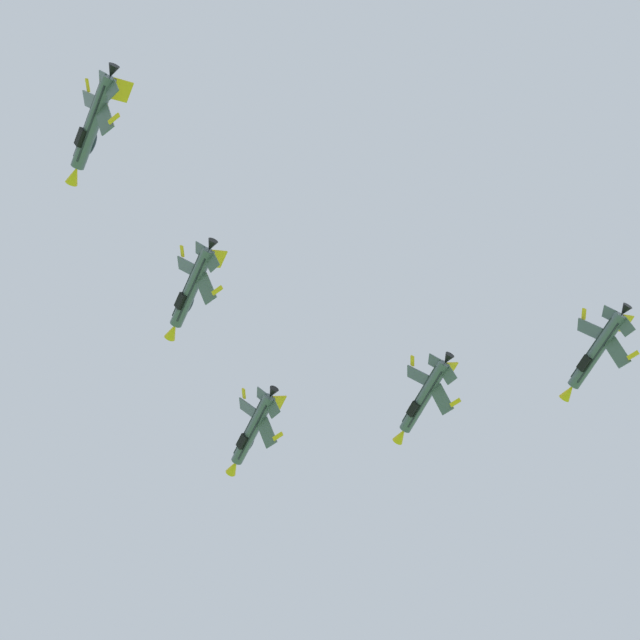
{
  "coord_description": "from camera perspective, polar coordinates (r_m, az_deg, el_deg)",
  "views": [
    {
      "loc": [
        -5.22,
        -2.16,
        1.79
      ],
      "look_at": [
        1.97,
        52.24,
        113.24
      ],
      "focal_mm": 51.28,
      "sensor_mm": 36.0,
      "label": 1
    }
  ],
  "objects": [
    {
      "name": "fighter_jet_left_outer",
      "position": [
        115.67,
        -14.01,
        11.72
      ],
      "size": [
        7.68,
        15.59,
        8.52
      ],
      "rotation": [
        0.0,
        1.0,
        0.31
      ],
      "color": "#4C5666"
    },
    {
      "name": "fighter_jet_right_outer",
      "position": [
        129.77,
        16.82,
        -1.95
      ],
      "size": [
        7.66,
        15.59,
        8.45
      ],
      "rotation": [
        0.0,
        0.99,
        0.31
      ],
      "color": "#4C5666"
    },
    {
      "name": "fighter_jet_left_wing",
      "position": [
        123.74,
        -8.04,
        1.88
      ],
      "size": [
        7.67,
        15.59,
        7.89
      ],
      "rotation": [
        0.0,
        0.89,
        0.31
      ],
      "color": "#4C5666"
    },
    {
      "name": "fighter_jet_lead",
      "position": [
        132.22,
        -4.25,
        -6.93
      ],
      "size": [
        7.58,
        15.59,
        8.05
      ],
      "rotation": [
        0.0,
        0.91,
        0.31
      ],
      "color": "#4C5666"
    },
    {
      "name": "fighter_jet_right_wing",
      "position": [
        130.98,
        6.47,
        -4.88
      ],
      "size": [
        7.67,
        15.59,
        7.89
      ],
      "rotation": [
        0.0,
        0.89,
        0.31
      ],
      "color": "#4C5666"
    }
  ]
}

